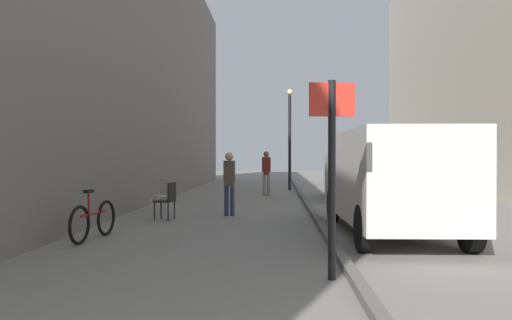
{
  "coord_description": "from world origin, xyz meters",
  "views": [
    {
      "loc": [
        0.59,
        -1.72,
        1.62
      ],
      "look_at": [
        0.03,
        11.59,
        1.5
      ],
      "focal_mm": 34.57,
      "sensor_mm": 36.0,
      "label": 1
    }
  ],
  "objects_px": {
    "parked_car": "(354,180)",
    "street_sign_post": "(332,161)",
    "cafe_chair_near_window": "(168,198)",
    "bicycle_leaning": "(93,220)",
    "lamp_post": "(290,132)",
    "pedestrian_mid_block": "(266,170)",
    "delivery_van": "(389,178)",
    "cafe_chair_by_doorway": "(162,193)",
    "pedestrian_main_foreground": "(229,179)"
  },
  "relations": [
    {
      "from": "cafe_chair_near_window",
      "to": "cafe_chair_by_doorway",
      "type": "bearing_deg",
      "value": 29.73
    },
    {
      "from": "street_sign_post",
      "to": "lamp_post",
      "type": "distance_m",
      "value": 16.87
    },
    {
      "from": "lamp_post",
      "to": "pedestrian_main_foreground",
      "type": "bearing_deg",
      "value": -100.61
    },
    {
      "from": "pedestrian_mid_block",
      "to": "cafe_chair_near_window",
      "type": "xyz_separation_m",
      "value": [
        -2.33,
        -7.71,
        -0.5
      ]
    },
    {
      "from": "pedestrian_main_foreground",
      "to": "cafe_chair_by_doorway",
      "type": "height_order",
      "value": "pedestrian_main_foreground"
    },
    {
      "from": "delivery_van",
      "to": "parked_car",
      "type": "height_order",
      "value": "delivery_van"
    },
    {
      "from": "bicycle_leaning",
      "to": "pedestrian_main_foreground",
      "type": "bearing_deg",
      "value": 67.0
    },
    {
      "from": "lamp_post",
      "to": "cafe_chair_by_doorway",
      "type": "xyz_separation_m",
      "value": [
        -3.94,
        -9.13,
        -2.18
      ]
    },
    {
      "from": "pedestrian_mid_block",
      "to": "cafe_chair_by_doorway",
      "type": "height_order",
      "value": "pedestrian_mid_block"
    },
    {
      "from": "street_sign_post",
      "to": "cafe_chair_near_window",
      "type": "bearing_deg",
      "value": -65.33
    },
    {
      "from": "lamp_post",
      "to": "parked_car",
      "type": "bearing_deg",
      "value": -64.01
    },
    {
      "from": "lamp_post",
      "to": "bicycle_leaning",
      "type": "xyz_separation_m",
      "value": [
        -4.13,
        -13.98,
        -2.34
      ]
    },
    {
      "from": "street_sign_post",
      "to": "bicycle_leaning",
      "type": "xyz_separation_m",
      "value": [
        -4.23,
        2.84,
        -1.16
      ]
    },
    {
      "from": "parked_car",
      "to": "street_sign_post",
      "type": "bearing_deg",
      "value": -98.85
    },
    {
      "from": "cafe_chair_by_doorway",
      "to": "delivery_van",
      "type": "bearing_deg",
      "value": -174.98
    },
    {
      "from": "street_sign_post",
      "to": "cafe_chair_by_doorway",
      "type": "height_order",
      "value": "street_sign_post"
    },
    {
      "from": "street_sign_post",
      "to": "lamp_post",
      "type": "relative_size",
      "value": 0.55
    },
    {
      "from": "parked_car",
      "to": "cafe_chair_near_window",
      "type": "xyz_separation_m",
      "value": [
        -5.65,
        -6.27,
        -0.17
      ]
    },
    {
      "from": "pedestrian_mid_block",
      "to": "delivery_van",
      "type": "height_order",
      "value": "delivery_van"
    },
    {
      "from": "delivery_van",
      "to": "cafe_chair_by_doorway",
      "type": "distance_m",
      "value": 6.88
    },
    {
      "from": "pedestrian_mid_block",
      "to": "cafe_chair_near_window",
      "type": "distance_m",
      "value": 8.07
    },
    {
      "from": "pedestrian_main_foreground",
      "to": "street_sign_post",
      "type": "xyz_separation_m",
      "value": [
        1.99,
        -6.73,
        0.56
      ]
    },
    {
      "from": "delivery_van",
      "to": "street_sign_post",
      "type": "relative_size",
      "value": 2.13
    },
    {
      "from": "delivery_van",
      "to": "lamp_post",
      "type": "xyz_separation_m",
      "value": [
        -1.7,
        13.04,
        1.57
      ]
    },
    {
      "from": "pedestrian_main_foreground",
      "to": "parked_car",
      "type": "relative_size",
      "value": 0.4
    },
    {
      "from": "parked_car",
      "to": "cafe_chair_near_window",
      "type": "relative_size",
      "value": 4.51
    },
    {
      "from": "pedestrian_main_foreground",
      "to": "pedestrian_mid_block",
      "type": "distance_m",
      "value": 6.9
    },
    {
      "from": "pedestrian_main_foreground",
      "to": "delivery_van",
      "type": "bearing_deg",
      "value": -20.19
    },
    {
      "from": "cafe_chair_near_window",
      "to": "street_sign_post",
      "type": "bearing_deg",
      "value": -136.98
    },
    {
      "from": "bicycle_leaning",
      "to": "street_sign_post",
      "type": "bearing_deg",
      "value": -26.94
    },
    {
      "from": "parked_car",
      "to": "cafe_chair_by_doorway",
      "type": "bearing_deg",
      "value": -143.1
    },
    {
      "from": "bicycle_leaning",
      "to": "cafe_chair_near_window",
      "type": "height_order",
      "value": "bicycle_leaning"
    },
    {
      "from": "lamp_post",
      "to": "cafe_chair_near_window",
      "type": "distance_m",
      "value": 11.67
    },
    {
      "from": "lamp_post",
      "to": "pedestrian_mid_block",
      "type": "bearing_deg",
      "value": -107.71
    },
    {
      "from": "pedestrian_main_foreground",
      "to": "parked_car",
      "type": "xyz_separation_m",
      "value": [
        4.18,
        5.41,
        -0.28
      ]
    },
    {
      "from": "pedestrian_mid_block",
      "to": "parked_car",
      "type": "height_order",
      "value": "pedestrian_mid_block"
    },
    {
      "from": "delivery_van",
      "to": "cafe_chair_by_doorway",
      "type": "xyz_separation_m",
      "value": [
        -5.63,
        3.91,
        -0.6
      ]
    },
    {
      "from": "pedestrian_main_foreground",
      "to": "street_sign_post",
      "type": "bearing_deg",
      "value": -54.27
    },
    {
      "from": "parked_car",
      "to": "bicycle_leaning",
      "type": "height_order",
      "value": "parked_car"
    },
    {
      "from": "lamp_post",
      "to": "cafe_chair_by_doorway",
      "type": "height_order",
      "value": "lamp_post"
    },
    {
      "from": "cafe_chair_near_window",
      "to": "parked_car",
      "type": "bearing_deg",
      "value": -29.6
    },
    {
      "from": "pedestrian_mid_block",
      "to": "parked_car",
      "type": "bearing_deg",
      "value": 158.43
    },
    {
      "from": "lamp_post",
      "to": "cafe_chair_by_doorway",
      "type": "bearing_deg",
      "value": -113.31
    },
    {
      "from": "delivery_van",
      "to": "bicycle_leaning",
      "type": "relative_size",
      "value": 3.15
    },
    {
      "from": "lamp_post",
      "to": "bicycle_leaning",
      "type": "relative_size",
      "value": 2.7
    },
    {
      "from": "parked_car",
      "to": "bicycle_leaning",
      "type": "distance_m",
      "value": 11.3
    },
    {
      "from": "pedestrian_mid_block",
      "to": "street_sign_post",
      "type": "xyz_separation_m",
      "value": [
        1.14,
        -13.58,
        0.5
      ]
    },
    {
      "from": "street_sign_post",
      "to": "lamp_post",
      "type": "height_order",
      "value": "lamp_post"
    },
    {
      "from": "pedestrian_main_foreground",
      "to": "parked_car",
      "type": "bearing_deg",
      "value": 71.58
    },
    {
      "from": "lamp_post",
      "to": "cafe_chair_near_window",
      "type": "height_order",
      "value": "lamp_post"
    }
  ]
}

